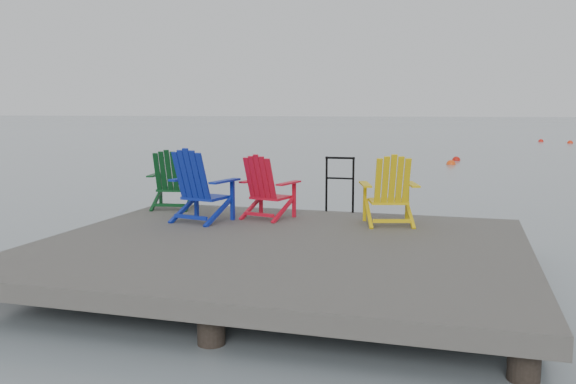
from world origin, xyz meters
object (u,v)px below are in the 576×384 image
(chair_red, at_px, (267,187))
(buoy_c, at_px, (570,143))
(buoy_d, at_px, (541,142))
(buoy_b, at_px, (456,160))
(handrail, at_px, (340,179))
(buoy_a, at_px, (451,164))
(chair_yellow, at_px, (390,190))
(chair_blue, at_px, (200,186))
(chair_green, at_px, (172,180))

(chair_red, height_order, buoy_c, chair_red)
(buoy_d, bearing_deg, buoy_b, -106.46)
(handrail, height_order, buoy_a, handrail)
(chair_red, height_order, chair_yellow, chair_yellow)
(chair_blue, xyz_separation_m, buoy_d, (8.66, 36.80, -1.04))
(chair_yellow, xyz_separation_m, buoy_c, (7.55, 34.71, -1.01))
(buoy_b, bearing_deg, buoy_d, 73.54)
(buoy_a, distance_m, buoy_d, 20.73)
(chair_red, bearing_deg, chair_blue, -134.65)
(handrail, relative_size, buoy_d, 2.54)
(handrail, bearing_deg, buoy_a, 84.83)
(buoy_b, xyz_separation_m, buoy_d, (5.30, 17.93, 0.00))
(chair_red, bearing_deg, buoy_d, 91.49)
(handrail, xyz_separation_m, buoy_a, (1.39, 15.36, -1.04))
(chair_green, distance_m, buoy_a, 16.40)
(handrail, distance_m, chair_yellow, 1.30)
(chair_blue, bearing_deg, chair_red, 43.86)
(chair_yellow, distance_m, buoy_b, 18.39)
(chair_red, bearing_deg, buoy_c, 88.46)
(buoy_a, relative_size, buoy_b, 1.03)
(chair_blue, xyz_separation_m, buoy_c, (10.27, 35.23, -1.04))
(chair_yellow, bearing_deg, handrail, 118.74)
(handrail, relative_size, buoy_a, 2.50)
(chair_blue, height_order, chair_red, chair_blue)
(buoy_b, bearing_deg, chair_blue, -100.10)
(buoy_b, bearing_deg, buoy_a, -94.69)
(handrail, bearing_deg, chair_red, -136.04)
(chair_green, bearing_deg, chair_blue, -56.44)
(chair_yellow, height_order, buoy_b, chair_yellow)
(buoy_a, bearing_deg, buoy_c, 69.00)
(handrail, height_order, chair_blue, chair_blue)
(buoy_d, bearing_deg, buoy_c, -44.32)
(handrail, relative_size, buoy_b, 2.58)
(chair_red, bearing_deg, handrail, 57.60)
(buoy_c, bearing_deg, buoy_a, -111.00)
(chair_red, xyz_separation_m, buoy_a, (2.34, 16.28, -0.99))
(buoy_b, bearing_deg, buoy_c, 67.12)
(buoy_a, distance_m, buoy_b, 2.07)
(buoy_b, distance_m, buoy_c, 17.76)
(buoy_c, distance_m, buoy_d, 2.24)
(chair_red, distance_m, chair_yellow, 1.86)
(buoy_c, height_order, buoy_d, buoy_c)
(chair_green, bearing_deg, buoy_a, 64.62)
(chair_green, distance_m, chair_red, 1.85)
(chair_yellow, height_order, buoy_d, chair_yellow)
(chair_green, bearing_deg, chair_yellow, -17.63)
(chair_green, height_order, buoy_a, chair_green)
(buoy_b, bearing_deg, chair_red, -97.78)
(buoy_a, bearing_deg, buoy_b, 85.31)
(chair_green, height_order, buoy_c, chair_green)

